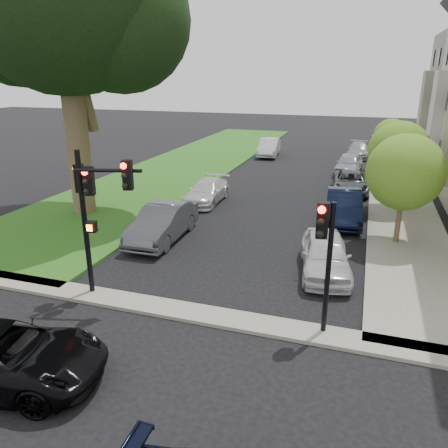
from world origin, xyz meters
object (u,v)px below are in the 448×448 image
(traffic_signal_secondary, at_px, (325,245))
(car_parked_4, at_px, (358,150))
(small_tree_c, at_px, (391,136))
(car_parked_3, at_px, (349,164))
(traffic_signal_main, at_px, (93,199))
(car_parked_0, at_px, (325,255))
(small_tree_a, at_px, (405,172))
(car_parked_6, at_px, (207,191))
(car_parked_5, at_px, (162,223))
(car_parked_2, at_px, (351,182))
(car_parked_1, at_px, (344,206))
(car_parked_9, at_px, (269,147))
(small_tree_b, at_px, (399,152))

(traffic_signal_secondary, relative_size, car_parked_4, 0.90)
(small_tree_c, bearing_deg, car_parked_3, -139.49)
(traffic_signal_main, distance_m, car_parked_0, 8.49)
(car_parked_0, relative_size, car_parked_4, 0.98)
(small_tree_a, xyz_separation_m, car_parked_6, (-10.15, 3.50, -2.56))
(small_tree_a, xyz_separation_m, car_parked_5, (-9.95, -2.72, -2.40))
(small_tree_a, distance_m, car_parked_2, 9.16)
(car_parked_1, height_order, car_parked_4, car_parked_1)
(car_parked_2, distance_m, car_parked_9, 13.14)
(traffic_signal_secondary, relative_size, car_parked_9, 0.84)
(car_parked_0, relative_size, car_parked_6, 0.98)
(small_tree_b, bearing_deg, car_parked_5, -140.88)
(car_parked_3, bearing_deg, traffic_signal_main, -103.60)
(traffic_signal_secondary, xyz_separation_m, car_parked_4, (0.07, 29.05, -2.12))
(car_parked_5, relative_size, car_parked_9, 1.03)
(small_tree_c, bearing_deg, traffic_signal_secondary, -95.67)
(car_parked_4, bearing_deg, traffic_signal_secondary, -90.44)
(small_tree_c, height_order, car_parked_1, small_tree_c)
(small_tree_c, xyz_separation_m, car_parked_6, (-10.15, -12.67, -1.94))
(small_tree_b, bearing_deg, car_parked_6, -169.57)
(traffic_signal_secondary, height_order, car_parked_3, traffic_signal_secondary)
(car_parked_0, relative_size, car_parked_3, 0.98)
(car_parked_5, bearing_deg, traffic_signal_main, -87.96)
(car_parked_6, bearing_deg, car_parked_1, -9.40)
(small_tree_a, bearing_deg, traffic_signal_secondary, -106.56)
(car_parked_0, height_order, car_parked_2, car_parked_0)
(car_parked_9, bearing_deg, traffic_signal_secondary, -79.89)
(car_parked_2, bearing_deg, car_parked_3, 90.41)
(car_parked_3, distance_m, car_parked_9, 9.00)
(small_tree_b, distance_m, traffic_signal_main, 16.53)
(small_tree_b, height_order, car_parked_1, small_tree_b)
(car_parked_2, height_order, car_parked_6, car_parked_6)
(traffic_signal_main, bearing_deg, car_parked_9, 90.79)
(traffic_signal_secondary, relative_size, car_parked_6, 0.90)
(small_tree_a, relative_size, car_parked_5, 1.00)
(small_tree_a, relative_size, car_parked_4, 1.10)
(small_tree_b, xyz_separation_m, car_parked_6, (-10.15, -1.87, -2.54))
(traffic_signal_main, bearing_deg, car_parked_3, 72.65)
(small_tree_c, relative_size, car_parked_5, 0.81)
(car_parked_0, xyz_separation_m, car_parked_5, (-7.27, 1.24, 0.06))
(traffic_signal_secondary, relative_size, car_parked_5, 0.82)
(car_parked_2, distance_m, car_parked_3, 5.34)
(car_parked_1, bearing_deg, traffic_signal_secondary, -94.68)
(car_parked_5, bearing_deg, small_tree_b, 37.63)
(car_parked_1, relative_size, car_parked_9, 1.03)
(car_parked_3, xyz_separation_m, car_parked_5, (-7.17, -16.52, 0.05))
(small_tree_c, height_order, car_parked_2, small_tree_c)
(traffic_signal_secondary, bearing_deg, small_tree_a, 73.44)
(small_tree_b, bearing_deg, car_parked_4, 98.54)
(small_tree_c, relative_size, car_parked_6, 0.88)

